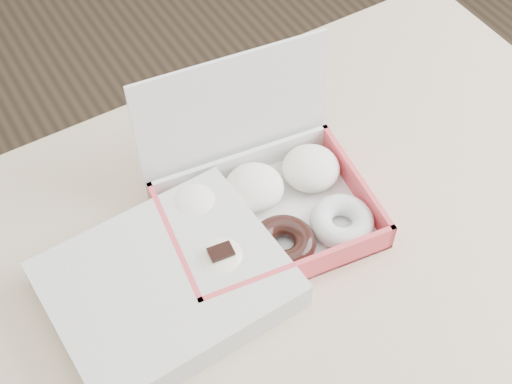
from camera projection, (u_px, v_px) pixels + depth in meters
table at (264, 329)px, 0.94m from camera, size 1.20×0.80×0.75m
donut_box at (262, 203)px, 0.94m from camera, size 0.29×0.26×0.20m
newspapers at (167, 284)px, 0.87m from camera, size 0.29×0.23×0.04m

